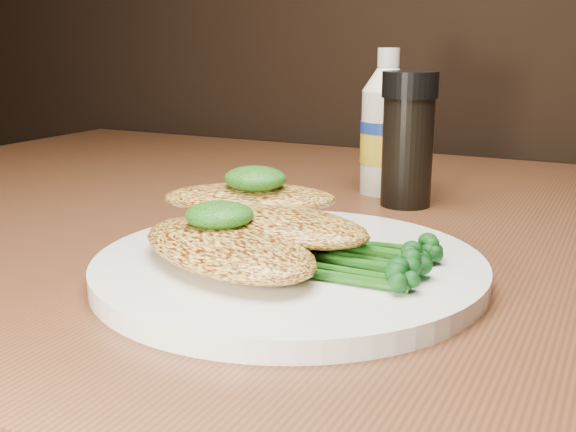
% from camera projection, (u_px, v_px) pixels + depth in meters
% --- Properties ---
extents(plate, '(0.27, 0.27, 0.01)m').
position_uv_depth(plate, '(289.00, 267.00, 0.49)').
color(plate, white).
rests_on(plate, dining_table).
extents(chicken_front, '(0.18, 0.15, 0.03)m').
position_uv_depth(chicken_front, '(227.00, 247.00, 0.47)').
color(chicken_front, '#E8B749').
rests_on(chicken_front, plate).
extents(chicken_mid, '(0.16, 0.10, 0.02)m').
position_uv_depth(chicken_mid, '(279.00, 224.00, 0.50)').
color(chicken_mid, '#E8B749').
rests_on(chicken_mid, plate).
extents(chicken_back, '(0.15, 0.12, 0.02)m').
position_uv_depth(chicken_back, '(250.00, 198.00, 0.54)').
color(chicken_back, '#E8B749').
rests_on(chicken_back, plate).
extents(pesto_front, '(0.06, 0.06, 0.02)m').
position_uv_depth(pesto_front, '(219.00, 215.00, 0.48)').
color(pesto_front, black).
rests_on(pesto_front, chicken_front).
extents(pesto_back, '(0.06, 0.05, 0.02)m').
position_uv_depth(pesto_back, '(255.00, 179.00, 0.53)').
color(pesto_back, black).
rests_on(pesto_back, chicken_back).
extents(broccolini_bundle, '(0.14, 0.11, 0.02)m').
position_uv_depth(broccolini_bundle, '(347.00, 252.00, 0.47)').
color(broccolini_bundle, '#1A5111').
rests_on(broccolini_bundle, plate).
extents(mayo_bottle, '(0.06, 0.06, 0.15)m').
position_uv_depth(mayo_bottle, '(386.00, 122.00, 0.73)').
color(mayo_bottle, white).
rests_on(mayo_bottle, dining_table).
extents(pepper_grinder, '(0.07, 0.07, 0.13)m').
position_uv_depth(pepper_grinder, '(408.00, 140.00, 0.68)').
color(pepper_grinder, black).
rests_on(pepper_grinder, dining_table).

